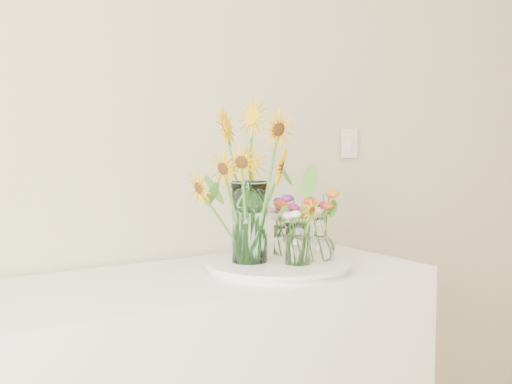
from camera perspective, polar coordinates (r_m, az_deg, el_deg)
tray at (r=2.05m, az=2.00°, el=-6.68°), size 0.44×0.44×0.02m
mason_jar at (r=2.02m, az=-0.56°, el=-2.71°), size 0.13×0.13×0.26m
sunflower_bouquet at (r=2.01m, az=-0.57°, el=0.86°), size 0.87×0.87×0.52m
small_vase_a at (r=2.00m, az=3.72°, el=-4.67°), size 0.08×0.08×0.13m
wildflower_posy_a at (r=1.99m, az=3.72°, el=-3.39°), size 0.18×0.18×0.22m
small_vase_b at (r=2.07m, az=5.69°, el=-4.22°), size 0.13×0.13×0.14m
wildflower_posy_b at (r=2.07m, az=5.70°, el=-2.99°), size 0.21×0.21×0.23m
small_vase_c at (r=2.17m, az=2.37°, el=-4.34°), size 0.07×0.07×0.10m
wildflower_posy_c at (r=2.16m, az=2.37°, el=-3.16°), size 0.18×0.18×0.19m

